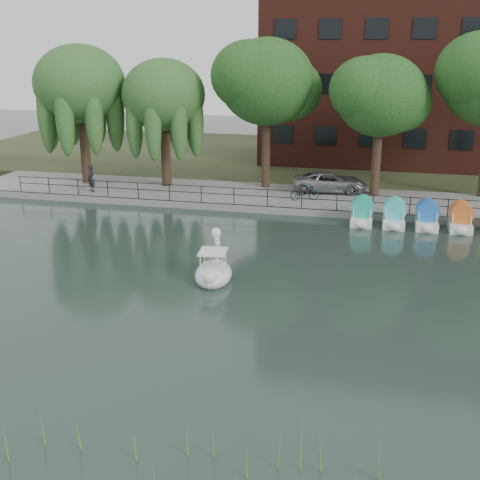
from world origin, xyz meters
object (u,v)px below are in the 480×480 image
(minivan, at_px, (330,180))
(bicycle, at_px, (305,192))
(swan_boat, at_px, (214,270))
(pedestrian, at_px, (91,176))

(minivan, xyz_separation_m, bicycle, (-1.29, -2.49, -0.24))
(swan_boat, bearing_deg, pedestrian, 127.43)
(bicycle, relative_size, swan_boat, 0.67)
(pedestrian, height_order, swan_boat, pedestrian)
(minivan, relative_size, bicycle, 3.08)
(minivan, relative_size, swan_boat, 2.06)
(swan_boat, bearing_deg, bicycle, 73.83)
(pedestrian, relative_size, swan_boat, 0.77)
(pedestrian, xyz_separation_m, swan_boat, (11.27, -11.77, -0.94))
(minivan, bearing_deg, swan_boat, 159.57)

